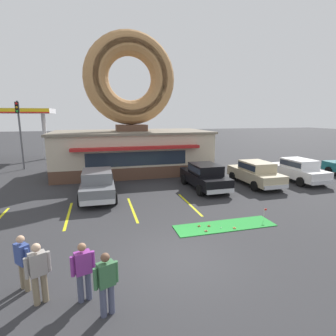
{
  "coord_description": "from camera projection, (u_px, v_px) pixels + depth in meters",
  "views": [
    {
      "loc": [
        -2.3,
        -7.39,
        4.56
      ],
      "look_at": [
        1.06,
        5.0,
        2.0
      ],
      "focal_mm": 28.0,
      "sensor_mm": 36.0,
      "label": 1
    }
  ],
  "objects": [
    {
      "name": "ground_plane",
      "position": [
        177.0,
        259.0,
        8.47
      ],
      "size": [
        160.0,
        160.0,
        0.0
      ],
      "primitive_type": "plane",
      "color": "#2D2D30"
    },
    {
      "name": "donut_shop_building",
      "position": [
        131.0,
        126.0,
        21.05
      ],
      "size": [
        12.3,
        6.75,
        10.96
      ],
      "color": "brown",
      "rests_on": "ground"
    },
    {
      "name": "putting_mat",
      "position": [
        225.0,
        226.0,
        11.03
      ],
      "size": [
        4.31,
        1.14,
        0.03
      ],
      "primitive_type": "cube",
      "color": "green",
      "rests_on": "ground"
    },
    {
      "name": "mini_donut_near_left",
      "position": [
        234.0,
        228.0,
        10.72
      ],
      "size": [
        0.13,
        0.13,
        0.04
      ],
      "primitive_type": "torus",
      "color": "#D17F47",
      "rests_on": "putting_mat"
    },
    {
      "name": "mini_donut_near_right",
      "position": [
        199.0,
        226.0,
        10.92
      ],
      "size": [
        0.13,
        0.13,
        0.04
      ],
      "primitive_type": "torus",
      "color": "brown",
      "rests_on": "putting_mat"
    },
    {
      "name": "mini_donut_mid_left",
      "position": [
        209.0,
        226.0,
        10.93
      ],
      "size": [
        0.13,
        0.13,
        0.04
      ],
      "primitive_type": "torus",
      "color": "brown",
      "rests_on": "putting_mat"
    },
    {
      "name": "mini_donut_mid_centre",
      "position": [
        206.0,
        231.0,
        10.45
      ],
      "size": [
        0.13,
        0.13,
        0.04
      ],
      "primitive_type": "torus",
      "color": "#A5724C",
      "rests_on": "putting_mat"
    },
    {
      "name": "golf_ball",
      "position": [
        221.0,
        228.0,
        10.74
      ],
      "size": [
        0.04,
        0.04,
        0.04
      ],
      "primitive_type": "sphere",
      "color": "white",
      "rests_on": "putting_mat"
    },
    {
      "name": "putting_flag_pin",
      "position": [
        265.0,
        212.0,
        11.49
      ],
      "size": [
        0.13,
        0.01,
        0.55
      ],
      "color": "silver",
      "rests_on": "putting_mat"
    },
    {
      "name": "car_black",
      "position": [
        205.0,
        175.0,
        16.56
      ],
      "size": [
        2.05,
        4.6,
        1.6
      ],
      "color": "black",
      "rests_on": "ground"
    },
    {
      "name": "car_champagne",
      "position": [
        255.0,
        172.0,
        17.44
      ],
      "size": [
        1.99,
        4.56,
        1.6
      ],
      "color": "#BCAD89",
      "rests_on": "ground"
    },
    {
      "name": "car_grey",
      "position": [
        98.0,
        183.0,
        14.7
      ],
      "size": [
        2.04,
        4.59,
        1.6
      ],
      "color": "slate",
      "rests_on": "ground"
    },
    {
      "name": "car_white",
      "position": [
        298.0,
        169.0,
        18.47
      ],
      "size": [
        2.04,
        4.59,
        1.6
      ],
      "color": "silver",
      "rests_on": "ground"
    },
    {
      "name": "pedestrian_blue_sweater_man",
      "position": [
        23.0,
        260.0,
        6.86
      ],
      "size": [
        0.43,
        0.47,
        1.54
      ],
      "color": "#7F7056",
      "rests_on": "ground"
    },
    {
      "name": "pedestrian_hooded_kid",
      "position": [
        38.0,
        271.0,
        6.34
      ],
      "size": [
        0.55,
        0.38,
        1.59
      ],
      "color": "#7F7056",
      "rests_on": "ground"
    },
    {
      "name": "pedestrian_leather_jacket_man",
      "position": [
        83.0,
        270.0,
        6.44
      ],
      "size": [
        0.57,
        0.34,
        1.55
      ],
      "color": "#474C66",
      "rests_on": "ground"
    },
    {
      "name": "pedestrian_clipboard_woman",
      "position": [
        106.0,
        282.0,
        5.96
      ],
      "size": [
        0.56,
        0.36,
        1.56
      ],
      "color": "#474C66",
      "rests_on": "ground"
    },
    {
      "name": "trash_bin",
      "position": [
        208.0,
        170.0,
        20.06
      ],
      "size": [
        0.57,
        0.57,
        0.97
      ],
      "color": "#51565B",
      "rests_on": "ground"
    },
    {
      "name": "traffic_light_pole",
      "position": [
        19.0,
        126.0,
        22.04
      ],
      "size": [
        0.28,
        0.47,
        5.8
      ],
      "color": "#595B60",
      "rests_on": "ground"
    },
    {
      "name": "gas_station_canopy",
      "position": [
        5.0,
        113.0,
        26.45
      ],
      "size": [
        9.0,
        4.46,
        5.3
      ],
      "color": "silver",
      "rests_on": "ground"
    },
    {
      "name": "parking_stripe_left",
      "position": [
        68.0,
        215.0,
        12.24
      ],
      "size": [
        0.12,
        3.6,
        0.01
      ],
      "primitive_type": "cube",
      "color": "yellow",
      "rests_on": "ground"
    },
    {
      "name": "parking_stripe_mid_left",
      "position": [
        132.0,
        209.0,
        13.01
      ],
      "size": [
        0.12,
        3.6,
        0.01
      ],
      "primitive_type": "cube",
      "color": "yellow",
      "rests_on": "ground"
    },
    {
      "name": "parking_stripe_centre",
      "position": [
        189.0,
        204.0,
        13.78
      ],
      "size": [
        0.12,
        3.6,
        0.01
      ],
      "primitive_type": "cube",
      "color": "yellow",
      "rests_on": "ground"
    }
  ]
}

